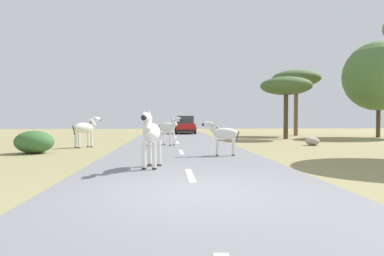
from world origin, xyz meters
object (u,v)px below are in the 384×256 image
Objects in this scene: car_0 at (185,125)px; tree_2 at (286,86)px; rock_0 at (42,141)px; tree_6 at (296,79)px; zebra_0 at (151,134)px; rock_2 at (312,141)px; zebra_1 at (85,128)px; zebra_2 at (223,134)px; zebra_3 at (168,128)px; bush_0 at (34,142)px; tree_0 at (379,76)px.

tree_2 is (6.99, -9.15, 3.02)m from car_0.
rock_0 is (-15.61, -5.13, -3.63)m from tree_2.
tree_6 reaches higher than tree_2.
zebra_0 reaches higher than rock_2.
zebra_1 is 2.09× the size of rock_2.
zebra_0 is 23.19m from tree_6.
rock_0 is (-2.71, 1.49, -0.75)m from zebra_1.
zebra_0 is 4.17m from zebra_2.
car_0 reaches higher than rock_2.
tree_2 reaches higher than zebra_2.
rock_0 is 0.75× the size of rock_2.
zebra_1 is at bearing 69.64° from car_0.
tree_6 is at bearing 73.50° from rock_2.
car_0 is 0.95× the size of tree_2.
zebra_1 is (-3.78, 8.00, -0.06)m from zebra_0.
zebra_1 is at bearing -177.15° from rock_2.
car_0 is at bearing 112.89° from rock_2.
zebra_1 is 0.36× the size of tree_2.
zebra_1 is 1.04× the size of zebra_3.
zebra_2 reaches higher than rock_0.
zebra_3 is 16.28m from tree_6.
tree_2 is (6.50, 11.38, 2.99)m from zebra_2.
car_0 is 7.34× the size of rock_0.
car_0 is at bearing 7.64° from zebra_2.
bush_0 is at bearing -146.42° from tree_2.
tree_0 is at bearing 26.45° from bush_0.
zebra_3 is 0.35× the size of tree_2.
zebra_0 is at bearing 40.14° from zebra_3.
zebra_0 is at bearing -44.31° from bush_0.
bush_0 is (-5.22, 5.10, -0.56)m from zebra_0.
rock_2 is at bearing -138.74° from tree_0.
tree_6 reaches higher than rock_2.
rock_2 is (15.02, -0.88, -0.01)m from rock_0.
car_0 is (1.63, 15.23, -0.15)m from zebra_3.
bush_0 is at bearing -35.50° from zebra_0.
bush_0 is 4.58m from rock_0.
tree_0 reaches higher than tree_6.
rock_0 is at bearing -164.02° from tree_0.
tree_0 is 25.18m from rock_0.
zebra_1 is 0.29× the size of tree_6.
zebra_0 reaches higher than zebra_2.
tree_0 is at bearing 158.25° from zebra_3.
zebra_0 is 0.30× the size of tree_6.
zebra_2 is 19.19m from tree_6.
bush_0 is at bearing 68.71° from car_0.
tree_2 is at bearing 68.81° from zebra_1.
tree_0 is 9.71× the size of rock_2.
car_0 is at bearing 153.77° from tree_0.
tree_6 is (11.78, 19.58, 3.95)m from zebra_0.
rock_0 is at bearing 176.65° from rock_2.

